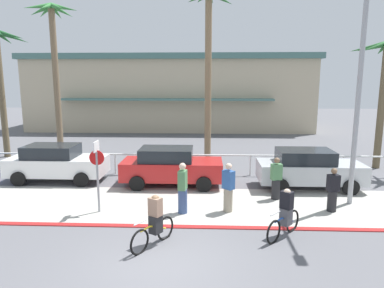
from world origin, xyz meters
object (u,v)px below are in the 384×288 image
Objects in this scene: cyclist_blue_1 at (285,214)px; pedestrian_0 at (228,189)px; car_silver_3 at (309,169)px; pedestrian_1 at (276,180)px; car_white_1 at (56,163)px; palm_tree_2 at (209,35)px; streetlight_curb at (362,90)px; car_red_2 at (171,166)px; pedestrian_3 at (183,190)px; cyclist_yellow_0 at (155,222)px; palm_tree_1 at (54,45)px; pedestrian_2 at (333,192)px; stop_sign_bike_lane at (97,166)px.

cyclist_blue_1 is 0.84× the size of pedestrian_0.
pedestrian_1 is (-1.68, -1.55, -0.09)m from car_silver_3.
car_white_1 reaches higher than cyclist_blue_1.
palm_tree_2 is at bearing 133.42° from car_silver_3.
streetlight_curb is 8.13m from car_red_2.
car_silver_3 is 2.41× the size of pedestrian_3.
cyclist_yellow_0 is (-5.85, -5.60, -0.18)m from car_silver_3.
pedestrian_0 is at bearing 50.01° from cyclist_yellow_0.
palm_tree_1 reaches higher than pedestrian_0.
streetlight_curb is at bearing 9.61° from pedestrian_0.
streetlight_curb reaches higher than pedestrian_0.
streetlight_curb is 7.20m from pedestrian_3.
pedestrian_3 is (-3.54, -1.62, 0.08)m from pedestrian_1.
palm_tree_1 is at bearing 171.61° from palm_tree_2.
palm_tree_1 is at bearing 123.16° from cyclist_yellow_0.
car_white_1 is 11.34m from car_silver_3.
streetlight_curb is 4.22× the size of pedestrian_0.
palm_tree_2 is 5.81× the size of pedestrian_2.
palm_tree_2 is at bearing 128.50° from streetlight_curb.
palm_tree_1 reaches higher than stop_sign_bike_lane.
cyclist_yellow_0 is at bearing -129.99° from pedestrian_0.
car_white_1 is 9.88m from pedestrian_1.
streetlight_curb is (9.22, 1.02, 2.60)m from stop_sign_bike_lane.
pedestrian_2 is (0.07, -2.78, -0.14)m from car_silver_3.
pedestrian_3 is (-1.60, -0.22, 0.03)m from pedestrian_0.
palm_tree_2 is at bearing 120.87° from pedestrian_2.
streetlight_curb reaches higher than cyclist_yellow_0.
car_white_1 is 11.89m from pedestrian_2.
car_red_2 and car_silver_3 have the same top height.
pedestrian_0 is at bearing 7.82° from pedestrian_3.
cyclist_yellow_0 is (5.48, -6.22, -0.18)m from car_white_1.
car_red_2 is 3.90m from pedestrian_0.
palm_tree_2 reaches higher than car_silver_3.
palm_tree_1 is at bearing 150.74° from streetlight_curb.
palm_tree_1 is 5.62× the size of pedestrian_2.
pedestrian_0 is at bearing -24.89° from car_white_1.
cyclist_blue_1 is (9.28, -5.49, -0.18)m from car_white_1.
pedestrian_0 is (4.57, 0.24, -0.85)m from stop_sign_bike_lane.
pedestrian_0 is (-1.58, 1.91, 0.13)m from cyclist_blue_1.
stop_sign_bike_lane is 6.45m from cyclist_blue_1.
stop_sign_bike_lane is 1.63× the size of cyclist_yellow_0.
streetlight_curb reaches higher than stop_sign_bike_lane.
cyclist_yellow_0 is at bearing -45.82° from stop_sign_bike_lane.
car_silver_3 is at bearing 91.37° from pedestrian_2.
palm_tree_1 reaches higher than car_red_2.
pedestrian_3 is at bearing -155.35° from pedestrian_1.
pedestrian_0 reaches higher than pedestrian_2.
palm_tree_1 is 8.06m from car_white_1.
pedestrian_2 is (-0.97, -0.61, -3.54)m from streetlight_curb.
car_white_1 is 2.48× the size of pedestrian_0.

